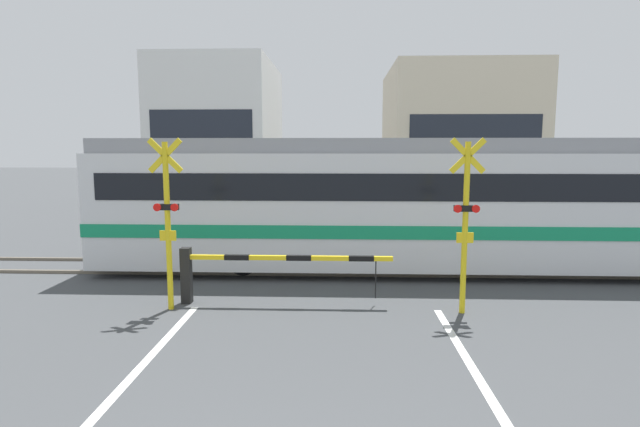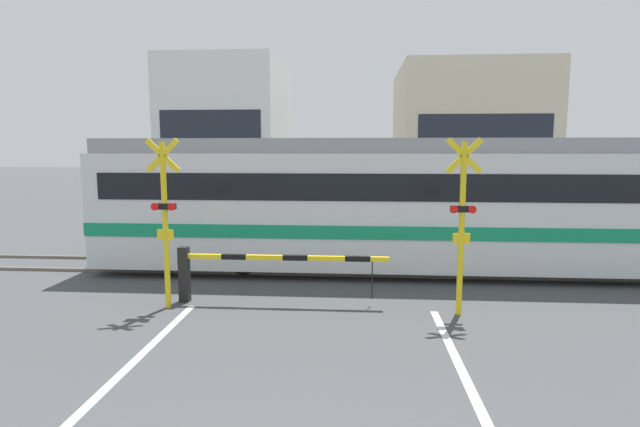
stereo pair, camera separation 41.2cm
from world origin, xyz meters
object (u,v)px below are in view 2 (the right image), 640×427
crossing_signal_right (462,219)px  crossing_signal_left (165,216)px  commuter_train (487,202)px  crossing_barrier_far (376,224)px  crossing_barrier_near (239,266)px  pedestrian (324,207)px

crossing_signal_right → crossing_signal_left: bearing=180.0°
commuter_train → crossing_barrier_far: commuter_train is taller
crossing_barrier_near → crossing_barrier_far: size_ratio=1.00×
crossing_barrier_near → crossing_signal_right: 4.54m
pedestrian → crossing_barrier_near: bearing=-98.1°
crossing_barrier_near → pedestrian: 8.51m
commuter_train → crossing_signal_left: size_ratio=5.89×
crossing_signal_left → crossing_signal_right: (5.74, 0.00, 0.00)m
crossing_signal_left → pedestrian: crossing_signal_left is taller
crossing_signal_right → pedestrian: crossing_signal_right is taller
commuter_train → crossing_barrier_far: (-2.69, 2.93, -1.05)m
crossing_barrier_near → pedestrian: (1.20, 8.42, 0.23)m
crossing_barrier_near → crossing_signal_right: size_ratio=1.28×
crossing_signal_left → crossing_signal_right: 5.74m
crossing_barrier_near → crossing_barrier_far: (3.04, 5.95, 0.00)m
commuter_train → pedestrian: bearing=130.0°
commuter_train → crossing_signal_right: commuter_train is taller
crossing_barrier_near → pedestrian: size_ratio=2.47×
crossing_barrier_near → crossing_signal_left: crossing_signal_left is taller
commuter_train → crossing_barrier_far: bearing=132.6°
pedestrian → crossing_signal_left: bearing=-106.1°
commuter_train → pedestrian: (-4.54, 5.40, -0.81)m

